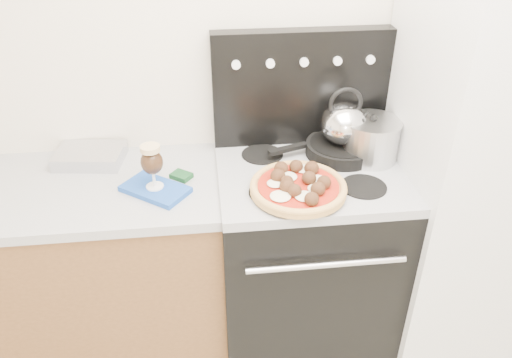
{
  "coord_description": "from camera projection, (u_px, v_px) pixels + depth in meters",
  "views": [
    {
      "loc": [
        -0.34,
        -0.54,
        1.98
      ],
      "look_at": [
        -0.16,
        1.05,
        0.97
      ],
      "focal_mm": 35.0,
      "sensor_mm": 36.0,
      "label": 1
    }
  ],
  "objects": [
    {
      "name": "pizza",
      "position": [
        298.0,
        185.0,
        1.88
      ],
      "size": [
        0.44,
        0.44,
        0.05
      ],
      "primitive_type": null,
      "rotation": [
        0.0,
        0.0,
        0.23
      ],
      "color": "#EAC352",
      "rests_on": "pizza_pan"
    },
    {
      "name": "base_cabinet",
      "position": [
        60.0,
        276.0,
        2.22
      ],
      "size": [
        1.45,
        0.6,
        0.86
      ],
      "primitive_type": "cube",
      "color": "brown",
      "rests_on": "ground"
    },
    {
      "name": "skillet",
      "position": [
        341.0,
        149.0,
        2.15
      ],
      "size": [
        0.39,
        0.39,
        0.05
      ],
      "primitive_type": "cylinder",
      "rotation": [
        0.0,
        0.0,
        0.32
      ],
      "color": "black",
      "rests_on": "cooktop"
    },
    {
      "name": "fridge",
      "position": [
        477.0,
        157.0,
        2.08
      ],
      "size": [
        0.64,
        0.68,
        1.9
      ],
      "primitive_type": "cube",
      "color": "silver",
      "rests_on": "ground"
    },
    {
      "name": "tea_kettle",
      "position": [
        344.0,
        121.0,
        2.08
      ],
      "size": [
        0.24,
        0.24,
        0.21
      ],
      "primitive_type": null,
      "rotation": [
        0.0,
        0.0,
        0.32
      ],
      "color": "white",
      "rests_on": "skillet"
    },
    {
      "name": "oven_mitt",
      "position": [
        155.0,
        189.0,
        1.94
      ],
      "size": [
        0.29,
        0.27,
        0.02
      ],
      "primitive_type": "cube",
      "rotation": [
        0.0,
        0.0,
        -0.65
      ],
      "color": "#1F4EB0",
      "rests_on": "countertop"
    },
    {
      "name": "pizza_pan",
      "position": [
        298.0,
        192.0,
        1.9
      ],
      "size": [
        0.43,
        0.43,
        0.01
      ],
      "primitive_type": "cylinder",
      "rotation": [
        0.0,
        0.0,
        0.34
      ],
      "color": "black",
      "rests_on": "cooktop"
    },
    {
      "name": "room_shell",
      "position": [
        364.0,
        247.0,
        1.13
      ],
      "size": [
        3.52,
        3.01,
        2.52
      ],
      "color": "beige",
      "rests_on": "ground"
    },
    {
      "name": "beer_glass",
      "position": [
        152.0,
        167.0,
        1.89
      ],
      "size": [
        0.09,
        0.09,
        0.18
      ],
      "primitive_type": null,
      "rotation": [
        0.0,
        0.0,
        0.12
      ],
      "color": "#311E11",
      "rests_on": "oven_mitt"
    },
    {
      "name": "countertop",
      "position": [
        36.0,
        192.0,
        1.99
      ],
      "size": [
        1.48,
        0.63,
        0.04
      ],
      "primitive_type": "cube",
      "color": "#AFAFB1",
      "rests_on": "base_cabinet"
    },
    {
      "name": "foil_sheet",
      "position": [
        90.0,
        156.0,
        2.14
      ],
      "size": [
        0.3,
        0.24,
        0.06
      ],
      "primitive_type": "cube",
      "rotation": [
        0.0,
        0.0,
        -0.13
      ],
      "color": "silver",
      "rests_on": "countertop"
    },
    {
      "name": "stock_pot",
      "position": [
        371.0,
        141.0,
        2.09
      ],
      "size": [
        0.23,
        0.23,
        0.17
      ],
      "primitive_type": "cylinder",
      "rotation": [
        0.0,
        0.0,
        -0.02
      ],
      "color": "#BBBBBC",
      "rests_on": "cooktop"
    },
    {
      "name": "backguard",
      "position": [
        300.0,
        88.0,
        2.15
      ],
      "size": [
        0.76,
        0.08,
        0.5
      ],
      "primitive_type": "cube",
      "color": "black",
      "rests_on": "cooktop"
    },
    {
      "name": "cooktop",
      "position": [
        310.0,
        174.0,
        2.06
      ],
      "size": [
        0.76,
        0.65,
        0.04
      ],
      "primitive_type": "cube",
      "color": "#ADADB2",
      "rests_on": "stove_body"
    },
    {
      "name": "stove_body",
      "position": [
        304.0,
        259.0,
        2.3
      ],
      "size": [
        0.76,
        0.65,
        0.88
      ],
      "primitive_type": "cube",
      "color": "black",
      "rests_on": "ground"
    }
  ]
}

